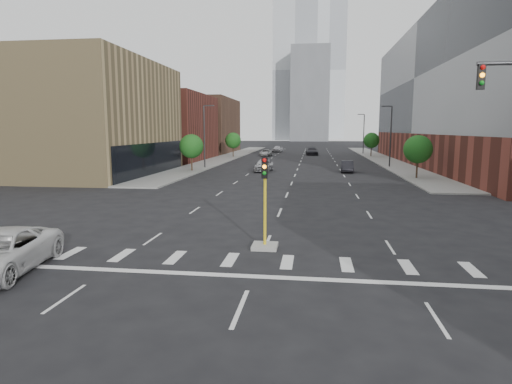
% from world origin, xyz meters
% --- Properties ---
extents(ground, '(400.00, 400.00, 0.00)m').
position_xyz_m(ground, '(0.00, 0.00, 0.00)').
color(ground, black).
rests_on(ground, ground).
extents(sidewalk_left_far, '(5.00, 92.00, 0.15)m').
position_xyz_m(sidewalk_left_far, '(-15.00, 74.00, 0.07)').
color(sidewalk_left_far, gray).
rests_on(sidewalk_left_far, ground).
extents(sidewalk_right_far, '(5.00, 92.00, 0.15)m').
position_xyz_m(sidewalk_right_far, '(15.00, 74.00, 0.07)').
color(sidewalk_right_far, gray).
rests_on(sidewalk_right_far, ground).
extents(building_left_mid, '(20.00, 24.00, 14.00)m').
position_xyz_m(building_left_mid, '(-27.50, 40.00, 7.00)').
color(building_left_mid, tan).
rests_on(building_left_mid, ground).
extents(building_left_far_a, '(20.00, 22.00, 12.00)m').
position_xyz_m(building_left_far_a, '(-27.50, 66.00, 6.00)').
color(building_left_far_a, brown).
rests_on(building_left_far_a, ground).
extents(building_left_far_b, '(20.00, 24.00, 13.00)m').
position_xyz_m(building_left_far_b, '(-27.50, 92.00, 6.50)').
color(building_left_far_b, brown).
rests_on(building_left_far_b, ground).
extents(building_right_main, '(24.00, 70.00, 22.00)m').
position_xyz_m(building_right_main, '(29.50, 60.00, 11.00)').
color(building_right_main, brown).
rests_on(building_right_main, ground).
extents(tower_left, '(22.00, 22.00, 70.00)m').
position_xyz_m(tower_left, '(-8.00, 220.00, 35.00)').
color(tower_left, '#B2B7BC').
rests_on(tower_left, ground).
extents(tower_right, '(20.00, 20.00, 80.00)m').
position_xyz_m(tower_right, '(10.00, 260.00, 40.00)').
color(tower_right, '#B2B7BC').
rests_on(tower_right, ground).
extents(tower_mid, '(18.00, 18.00, 44.00)m').
position_xyz_m(tower_mid, '(0.00, 200.00, 22.00)').
color(tower_mid, slate).
rests_on(tower_mid, ground).
extents(median_traffic_signal, '(1.20, 1.20, 4.40)m').
position_xyz_m(median_traffic_signal, '(0.00, 8.97, 0.97)').
color(median_traffic_signal, '#999993').
rests_on(median_traffic_signal, ground).
extents(streetlight_right_a, '(1.60, 0.22, 9.07)m').
position_xyz_m(streetlight_right_a, '(13.41, 55.00, 5.01)').
color(streetlight_right_a, '#2D2D30').
rests_on(streetlight_right_a, ground).
extents(streetlight_right_b, '(1.60, 0.22, 9.07)m').
position_xyz_m(streetlight_right_b, '(13.41, 90.00, 5.01)').
color(streetlight_right_b, '#2D2D30').
rests_on(streetlight_right_b, ground).
extents(streetlight_left, '(1.60, 0.22, 9.07)m').
position_xyz_m(streetlight_left, '(-13.41, 50.00, 5.01)').
color(streetlight_left, '#2D2D30').
rests_on(streetlight_left, ground).
extents(tree_left_near, '(3.20, 3.20, 4.85)m').
position_xyz_m(tree_left_near, '(-14.00, 45.00, 3.39)').
color(tree_left_near, '#382619').
rests_on(tree_left_near, ground).
extents(tree_left_far, '(3.20, 3.20, 4.85)m').
position_xyz_m(tree_left_far, '(-14.00, 75.00, 3.39)').
color(tree_left_far, '#382619').
rests_on(tree_left_far, ground).
extents(tree_right_near, '(3.20, 3.20, 4.85)m').
position_xyz_m(tree_right_near, '(14.00, 40.00, 3.39)').
color(tree_right_near, '#382619').
rests_on(tree_right_near, ground).
extents(tree_right_far, '(3.20, 3.20, 4.85)m').
position_xyz_m(tree_right_far, '(14.00, 80.00, 3.39)').
color(tree_right_far, '#382619').
rests_on(tree_right_far, ground).
extents(car_near_left, '(2.47, 5.16, 1.70)m').
position_xyz_m(car_near_left, '(-4.41, 46.43, 0.85)').
color(car_near_left, '#B8B7BD').
rests_on(car_near_left, ground).
extents(car_mid_right, '(1.81, 4.65, 1.51)m').
position_xyz_m(car_mid_right, '(6.68, 46.94, 0.75)').
color(car_mid_right, black).
rests_on(car_mid_right, ground).
extents(car_far_left, '(2.34, 5.04, 1.40)m').
position_xyz_m(car_far_left, '(-7.90, 80.17, 0.70)').
color(car_far_left, '#B4B4B4').
rests_on(car_far_left, ground).
extents(car_deep_right, '(2.86, 6.04, 1.70)m').
position_xyz_m(car_deep_right, '(1.88, 84.43, 0.85)').
color(car_deep_right, black).
rests_on(car_deep_right, ground).
extents(car_distant, '(2.69, 5.04, 1.63)m').
position_xyz_m(car_distant, '(-6.61, 95.30, 0.82)').
color(car_distant, silver).
rests_on(car_distant, ground).
extents(parked_minivan, '(3.61, 6.37, 1.68)m').
position_xyz_m(parked_minivan, '(-10.00, 4.08, 0.84)').
color(parked_minivan, silver).
rests_on(parked_minivan, ground).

